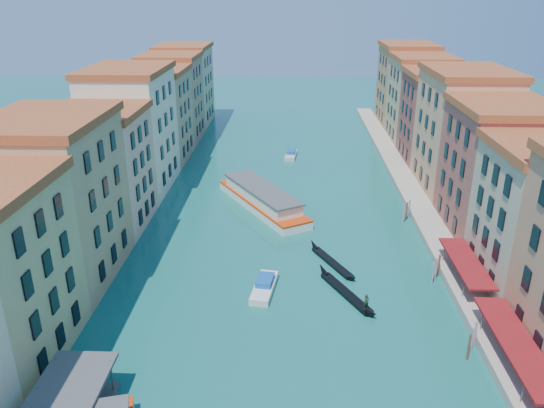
# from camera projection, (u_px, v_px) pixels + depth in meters

# --- Properties ---
(left_bank_palazzos) EXTENTS (12.80, 128.40, 21.00)m
(left_bank_palazzos) POSITION_uv_depth(u_px,v_px,m) (121.00, 144.00, 85.26)
(left_bank_palazzos) COLOR beige
(left_bank_palazzos) RESTS_ON ground
(right_bank_palazzos) EXTENTS (12.80, 128.40, 21.00)m
(right_bank_palazzos) POSITION_uv_depth(u_px,v_px,m) (472.00, 147.00, 83.56)
(right_bank_palazzos) COLOR #9F4A3E
(right_bank_palazzos) RESTS_ON ground
(quay) EXTENTS (4.00, 140.00, 1.00)m
(quay) POSITION_uv_depth(u_px,v_px,m) (415.00, 200.00, 87.33)
(quay) COLOR #A89887
(quay) RESTS_ON ground
(restaurant_awnings) EXTENTS (3.20, 44.55, 3.12)m
(restaurant_awnings) POSITION_uv_depth(u_px,v_px,m) (520.00, 348.00, 47.52)
(restaurant_awnings) COLOR maroon
(restaurant_awnings) RESTS_ON ground
(mooring_poles_right) EXTENTS (1.44, 54.24, 3.20)m
(mooring_poles_right) POSITION_uv_depth(u_px,v_px,m) (463.00, 325.00, 53.63)
(mooring_poles_right) COLOR #4F2A1B
(mooring_poles_right) RESTS_ON ground
(vaporetto_far) EXTENTS (16.00, 21.99, 3.36)m
(vaporetto_far) POSITION_uv_depth(u_px,v_px,m) (262.00, 199.00, 85.30)
(vaporetto_far) COLOR white
(vaporetto_far) RESTS_ON ground
(gondola_fore) EXTENTS (6.60, 11.41, 2.48)m
(gondola_fore) POSITION_uv_depth(u_px,v_px,m) (346.00, 292.00, 61.15)
(gondola_fore) COLOR black
(gondola_fore) RESTS_ON ground
(gondola_far) EXTENTS (6.07, 10.60, 1.63)m
(gondola_far) POSITION_uv_depth(u_px,v_px,m) (331.00, 261.00, 68.19)
(gondola_far) COLOR black
(gondola_far) RESTS_ON ground
(motorboat_mid) EXTENTS (3.16, 7.23, 1.45)m
(motorboat_mid) POSITION_uv_depth(u_px,v_px,m) (264.00, 286.00, 62.04)
(motorboat_mid) COLOR silver
(motorboat_mid) RESTS_ON ground
(motorboat_far) EXTENTS (2.68, 6.72, 1.36)m
(motorboat_far) POSITION_uv_depth(u_px,v_px,m) (291.00, 154.00, 111.35)
(motorboat_far) COLOR beige
(motorboat_far) RESTS_ON ground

